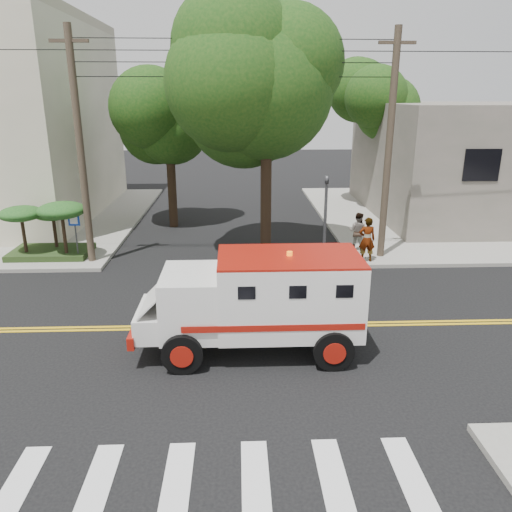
{
  "coord_description": "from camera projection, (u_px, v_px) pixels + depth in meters",
  "views": [
    {
      "loc": [
        0.33,
        -13.48,
        6.57
      ],
      "look_at": [
        0.92,
        1.84,
        1.6
      ],
      "focal_mm": 35.0,
      "sensor_mm": 36.0,
      "label": 1
    }
  ],
  "objects": [
    {
      "name": "tree_right",
      "position": [
        386.0,
        103.0,
        28.26
      ],
      "size": [
        4.8,
        4.5,
        8.2
      ],
      "color": "black",
      "rests_on": "ground"
    },
    {
      "name": "accessibility_sign",
      "position": [
        75.0,
        230.0,
        20.05
      ],
      "size": [
        0.45,
        0.1,
        2.02
      ],
      "color": "#3F3F42",
      "rests_on": "ground"
    },
    {
      "name": "tree_main",
      "position": [
        279.0,
        77.0,
        18.58
      ],
      "size": [
        6.08,
        5.7,
        9.85
      ],
      "color": "black",
      "rests_on": "ground"
    },
    {
      "name": "traffic_signal",
      "position": [
        326.0,
        211.0,
        19.6
      ],
      "size": [
        0.15,
        0.18,
        3.6
      ],
      "color": "#3F3F42",
      "rests_on": "ground"
    },
    {
      "name": "utility_pole_left",
      "position": [
        81.0,
        152.0,
        18.94
      ],
      "size": [
        0.28,
        0.28,
        9.0
      ],
      "primitive_type": "cylinder",
      "color": "#382D23",
      "rests_on": "ground"
    },
    {
      "name": "sidewalk_ne",
      "position": [
        471.0,
        215.0,
        28.13
      ],
      "size": [
        17.0,
        17.0,
        0.15
      ],
      "primitive_type": "cube",
      "color": "gray",
      "rests_on": "ground"
    },
    {
      "name": "armored_truck",
      "position": [
        260.0,
        298.0,
        13.0
      ],
      "size": [
        5.89,
        2.41,
        2.67
      ],
      "rotation": [
        0.0,
        0.0,
        0.0
      ],
      "color": "white",
      "rests_on": "ground"
    },
    {
      "name": "utility_pole_right",
      "position": [
        389.0,
        150.0,
        19.56
      ],
      "size": [
        0.28,
        0.28,
        9.0
      ],
      "primitive_type": "cylinder",
      "color": "#382D23",
      "rests_on": "ground"
    },
    {
      "name": "building_right",
      "position": [
        500.0,
        159.0,
        27.71
      ],
      "size": [
        14.0,
        12.0,
        6.0
      ],
      "primitive_type": "cube",
      "color": "#656357",
      "rests_on": "sidewalk_ne"
    },
    {
      "name": "tree_left",
      "position": [
        174.0,
        113.0,
        24.17
      ],
      "size": [
        4.48,
        4.2,
        7.7
      ],
      "color": "black",
      "rests_on": "ground"
    },
    {
      "name": "pedestrian_a",
      "position": [
        367.0,
        239.0,
        19.93
      ],
      "size": [
        0.68,
        0.47,
        1.81
      ],
      "primitive_type": "imported",
      "rotation": [
        0.0,
        0.0,
        3.09
      ],
      "color": "gray",
      "rests_on": "sidewalk_ne"
    },
    {
      "name": "palm_planter",
      "position": [
        47.0,
        221.0,
        20.34
      ],
      "size": [
        3.52,
        2.63,
        2.36
      ],
      "color": "#1E3314",
      "rests_on": "sidewalk_nw"
    },
    {
      "name": "pedestrian_b",
      "position": [
        358.0,
        231.0,
        21.43
      ],
      "size": [
        1.01,
        0.96,
        1.64
      ],
      "primitive_type": "imported",
      "rotation": [
        0.0,
        0.0,
        2.56
      ],
      "color": "gray",
      "rests_on": "sidewalk_ne"
    },
    {
      "name": "ground",
      "position": [
        228.0,
        327.0,
        14.83
      ],
      "size": [
        100.0,
        100.0,
        0.0
      ],
      "primitive_type": "plane",
      "color": "black",
      "rests_on": "ground"
    }
  ]
}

